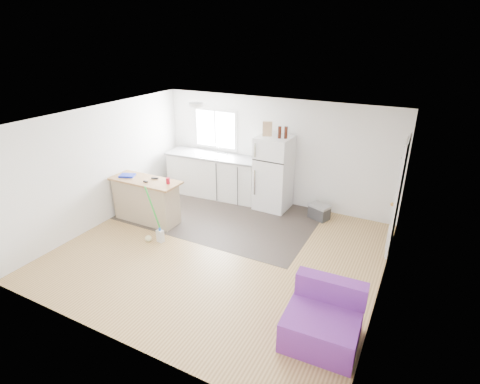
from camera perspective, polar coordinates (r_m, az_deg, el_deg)
name	(u,v)px	position (r m, az deg, el deg)	size (l,w,h in m)	color
room	(219,190)	(6.39, -3.18, 0.26)	(5.51, 5.01, 2.41)	olive
vinyl_zone	(221,215)	(8.21, -2.95, -3.50)	(4.05, 2.50, 0.00)	#2E2623
window	(216,129)	(9.07, -3.74, 9.55)	(1.18, 0.06, 0.98)	white
interior_door	(398,197)	(7.13, 22.94, -0.73)	(0.11, 0.92, 2.10)	white
ceiling_fixture	(196,105)	(7.66, -6.67, 13.09)	(0.30, 0.30, 0.07)	white
kitchen_cabinets	(214,175)	(9.04, -4.04, 2.64)	(2.32, 0.86, 1.31)	white
peninsula	(146,200)	(8.02, -14.09, -1.18)	(1.51, 0.58, 0.93)	tan
refrigerator	(273,173)	(8.27, 5.12, 2.87)	(0.75, 0.71, 1.65)	white
cooler	(319,212)	(8.15, 11.98, -2.93)	(0.50, 0.42, 0.32)	#303133
purple_seat	(323,321)	(5.18, 12.55, -18.64)	(0.96, 0.91, 0.76)	purple
cleaner_jug	(160,236)	(7.30, -12.05, -6.54)	(0.14, 0.11, 0.29)	silver
mop	(150,230)	(7.32, -13.53, -5.67)	(0.23, 0.33, 1.17)	green
red_cup	(168,181)	(7.51, -10.93, 1.69)	(0.08, 0.08, 0.12)	red
blue_tray	(127,175)	(8.11, -16.80, 2.42)	(0.30, 0.22, 0.04)	#1324B4
tool_a	(155,178)	(7.83, -12.86, 2.07)	(0.14, 0.05, 0.03)	black
tool_b	(146,182)	(7.69, -14.20, 1.55)	(0.10, 0.04, 0.03)	black
cardboard_box	(267,129)	(8.02, 4.19, 9.56)	(0.20, 0.10, 0.30)	tan
bottle_left	(280,132)	(7.86, 6.05, 9.02)	(0.07, 0.07, 0.25)	#38130A
bottle_right	(286,133)	(7.86, 7.01, 8.97)	(0.07, 0.07, 0.25)	#38130A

